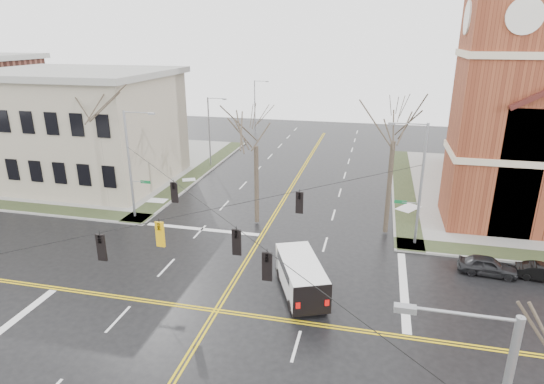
% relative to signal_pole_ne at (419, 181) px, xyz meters
% --- Properties ---
extents(ground, '(120.00, 120.00, 0.00)m').
position_rel_signal_pole_ne_xyz_m(ground, '(-11.32, -11.50, -4.95)').
color(ground, black).
rests_on(ground, ground).
extents(sidewalks, '(80.00, 80.00, 0.17)m').
position_rel_signal_pole_ne_xyz_m(sidewalks, '(-11.32, -11.50, -4.87)').
color(sidewalks, gray).
rests_on(sidewalks, ground).
extents(road_markings, '(100.00, 100.00, 0.01)m').
position_rel_signal_pole_ne_xyz_m(road_markings, '(-11.32, -11.50, -4.94)').
color(road_markings, gold).
rests_on(road_markings, ground).
extents(civic_building_a, '(18.00, 14.00, 11.00)m').
position_rel_signal_pole_ne_xyz_m(civic_building_a, '(-33.32, 8.50, 0.55)').
color(civic_building_a, tan).
rests_on(civic_building_a, ground).
extents(signal_pole_ne, '(2.75, 0.22, 9.00)m').
position_rel_signal_pole_ne_xyz_m(signal_pole_ne, '(0.00, 0.00, 0.00)').
color(signal_pole_ne, gray).
rests_on(signal_pole_ne, ground).
extents(signal_pole_nw, '(2.75, 0.22, 9.00)m').
position_rel_signal_pole_ne_xyz_m(signal_pole_nw, '(-22.64, 0.00, 0.00)').
color(signal_pole_nw, gray).
rests_on(signal_pole_nw, ground).
extents(span_wires, '(23.02, 23.02, 0.03)m').
position_rel_signal_pole_ne_xyz_m(span_wires, '(-11.32, -11.50, 1.25)').
color(span_wires, black).
rests_on(span_wires, ground).
extents(traffic_signals, '(8.21, 8.26, 1.30)m').
position_rel_signal_pole_ne_xyz_m(traffic_signals, '(-11.32, -12.17, 0.50)').
color(traffic_signals, black).
rests_on(traffic_signals, ground).
extents(streetlight_north_a, '(2.30, 0.20, 8.00)m').
position_rel_signal_pole_ne_xyz_m(streetlight_north_a, '(-21.97, 16.50, -0.48)').
color(streetlight_north_a, gray).
rests_on(streetlight_north_a, ground).
extents(streetlight_north_b, '(2.30, 0.20, 8.00)m').
position_rel_signal_pole_ne_xyz_m(streetlight_north_b, '(-21.97, 36.50, -0.48)').
color(streetlight_north_b, gray).
rests_on(streetlight_north_b, ground).
extents(cargo_van, '(4.15, 5.95, 2.12)m').
position_rel_signal_pole_ne_xyz_m(cargo_van, '(-7.04, -8.37, -3.69)').
color(cargo_van, white).
rests_on(cargo_van, ground).
extents(parked_car_a, '(3.76, 1.77, 1.24)m').
position_rel_signal_pole_ne_xyz_m(parked_car_a, '(4.51, -3.48, -4.33)').
color(parked_car_a, black).
rests_on(parked_car_a, ground).
extents(parked_car_b, '(3.29, 1.50, 1.05)m').
position_rel_signal_pole_ne_xyz_m(parked_car_b, '(7.81, -3.46, -4.43)').
color(parked_car_b, black).
rests_on(parked_car_b, ground).
extents(tree_nw_far, '(4.00, 4.00, 11.77)m').
position_rel_signal_pole_ne_xyz_m(tree_nw_far, '(-26.20, 1.68, 3.57)').
color(tree_nw_far, '#332A20').
rests_on(tree_nw_far, ground).
extents(tree_nw_near, '(4.00, 4.00, 9.63)m').
position_rel_signal_pole_ne_xyz_m(tree_nw_near, '(-12.33, 1.21, 2.05)').
color(tree_nw_near, '#332A20').
rests_on(tree_nw_near, ground).
extents(tree_ne, '(4.00, 4.00, 10.90)m').
position_rel_signal_pole_ne_xyz_m(tree_ne, '(-1.96, 1.58, 2.95)').
color(tree_ne, '#332A20').
rests_on(tree_ne, ground).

